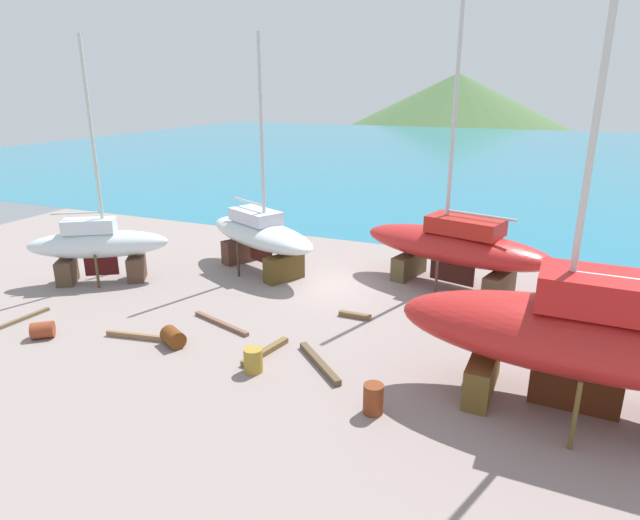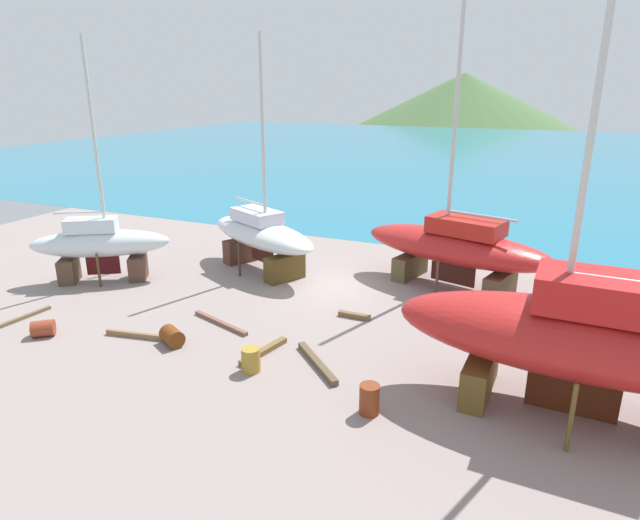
# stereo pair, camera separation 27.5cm
# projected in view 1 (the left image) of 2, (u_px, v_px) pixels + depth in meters

# --- Properties ---
(ground_plane) EXTENTS (47.77, 47.77, 0.00)m
(ground_plane) POSITION_uv_depth(u_px,v_px,m) (283.00, 325.00, 20.29)
(ground_plane) COLOR gray
(sea_water) EXTENTS (132.41, 93.46, 0.01)m
(sea_water) POSITION_uv_depth(u_px,v_px,m) (481.00, 154.00, 71.67)
(sea_water) COLOR teal
(sea_water) RESTS_ON ground
(headland_hill) EXTENTS (100.01, 100.01, 24.24)m
(headland_hill) POSITION_uv_depth(u_px,v_px,m) (455.00, 119.00, 148.14)
(headland_hill) COLOR #49693B
(headland_hill) RESTS_ON ground
(sailboat_far_slipway) EXTENTS (9.08, 4.96, 12.27)m
(sailboat_far_slipway) POSITION_uv_depth(u_px,v_px,m) (455.00, 246.00, 23.65)
(sailboat_far_slipway) COLOR brown
(sailboat_far_slipway) RESTS_ON ground
(sailboat_large_starboard) EXTENTS (7.61, 5.38, 10.81)m
(sailboat_large_starboard) POSITION_uv_depth(u_px,v_px,m) (260.00, 235.00, 25.79)
(sailboat_large_starboard) COLOR #523F1B
(sailboat_large_starboard) RESTS_ON ground
(sailboat_small_center) EXTENTS (6.02, 4.61, 10.62)m
(sailboat_small_center) POSITION_uv_depth(u_px,v_px,m) (98.00, 245.00, 24.32)
(sailboat_small_center) COLOR #503528
(sailboat_small_center) RESTS_ON ground
(sailboat_mid_port) EXTENTS (9.90, 3.70, 15.03)m
(sailboat_mid_port) POSITION_uv_depth(u_px,v_px,m) (585.00, 336.00, 14.18)
(sailboat_mid_port) COLOR brown
(sailboat_mid_port) RESTS_ON ground
(worker) EXTENTS (0.45, 0.26, 1.62)m
(worker) POSITION_uv_depth(u_px,v_px,m) (581.00, 285.00, 22.03)
(worker) COLOR maroon
(worker) RESTS_ON ground
(barrel_tipped_left) EXTENTS (0.66, 0.66, 0.78)m
(barrel_tipped_left) POSITION_uv_depth(u_px,v_px,m) (253.00, 360.00, 16.88)
(barrel_tipped_left) COLOR olive
(barrel_tipped_left) RESTS_ON ground
(barrel_tipped_center) EXTENTS (1.04, 0.96, 0.62)m
(barrel_tipped_center) POSITION_uv_depth(u_px,v_px,m) (173.00, 337.00, 18.59)
(barrel_tipped_center) COLOR #643010
(barrel_tipped_center) RESTS_ON ground
(barrel_ochre) EXTENTS (0.96, 0.94, 0.59)m
(barrel_ochre) POSITION_uv_depth(u_px,v_px,m) (43.00, 330.00, 19.18)
(barrel_ochre) COLOR brown
(barrel_ochre) RESTS_ON ground
(barrel_rust_mid) EXTENTS (0.59, 0.59, 0.86)m
(barrel_rust_mid) POSITION_uv_depth(u_px,v_px,m) (373.00, 399.00, 14.72)
(barrel_rust_mid) COLOR maroon
(barrel_rust_mid) RESTS_ON ground
(timber_short_cross) EXTENTS (0.36, 2.59, 0.13)m
(timber_short_cross) POSITION_uv_depth(u_px,v_px,m) (18.00, 320.00, 20.53)
(timber_short_cross) COLOR brown
(timber_short_cross) RESTS_ON ground
(timber_long_aft) EXTENTS (0.69, 2.20, 0.19)m
(timber_long_aft) POSITION_uv_depth(u_px,v_px,m) (265.00, 352.00, 18.06)
(timber_long_aft) COLOR brown
(timber_long_aft) RESTS_ON ground
(timber_plank_near) EXTENTS (1.29, 0.23, 0.19)m
(timber_plank_near) POSITION_uv_depth(u_px,v_px,m) (355.00, 315.00, 20.90)
(timber_plank_near) COLOR brown
(timber_plank_near) RESTS_ON ground
(timber_long_fore) EXTENTS (2.52, 0.57, 0.19)m
(timber_long_fore) POSITION_uv_depth(u_px,v_px,m) (139.00, 336.00, 19.14)
(timber_long_fore) COLOR brown
(timber_long_fore) RESTS_ON ground
(timber_short_skew) EXTENTS (2.20, 2.08, 0.20)m
(timber_short_skew) POSITION_uv_depth(u_px,v_px,m) (319.00, 363.00, 17.31)
(timber_short_skew) COLOR brown
(timber_short_skew) RESTS_ON ground
(timber_plank_far) EXTENTS (2.89, 1.10, 0.15)m
(timber_plank_far) POSITION_uv_depth(u_px,v_px,m) (221.00, 323.00, 20.25)
(timber_plank_far) COLOR brown
(timber_plank_far) RESTS_ON ground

